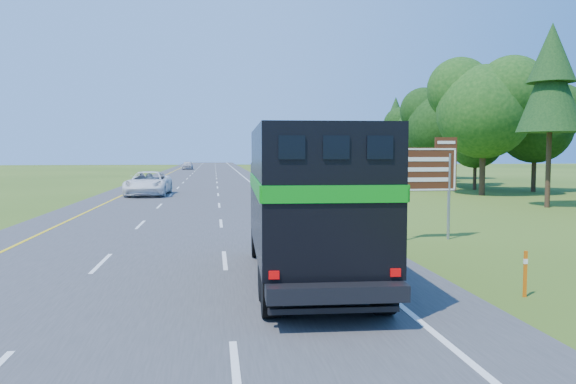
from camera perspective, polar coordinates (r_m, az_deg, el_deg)
name	(u,v)px	position (r m, az deg, el deg)	size (l,w,h in m)	color
road	(199,186)	(56.23, -9.07, 0.61)	(15.00, 260.00, 0.04)	#38383A
lane_markings	(199,186)	(56.23, -9.07, 0.64)	(11.15, 260.00, 0.01)	yellow
tree_wall_right	(571,114)	(43.70, 26.77, 7.11)	(16.00, 100.00, 12.00)	#0F360E
horse_truck	(308,201)	(14.22, 2.08, -0.90)	(3.05, 8.86, 3.88)	black
white_suv	(148,183)	(44.47, -14.01, 0.85)	(3.04, 6.59, 1.83)	white
far_car	(187,165)	(109.88, -10.18, 2.69)	(1.94, 4.82, 1.64)	#B7B6BD
exit_sign	(429,173)	(21.95, 14.10, 1.84)	(2.31, 0.16, 3.92)	gray
delineator	(525,272)	(14.16, 22.96, -7.52)	(0.09, 0.05, 1.08)	#DF590B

